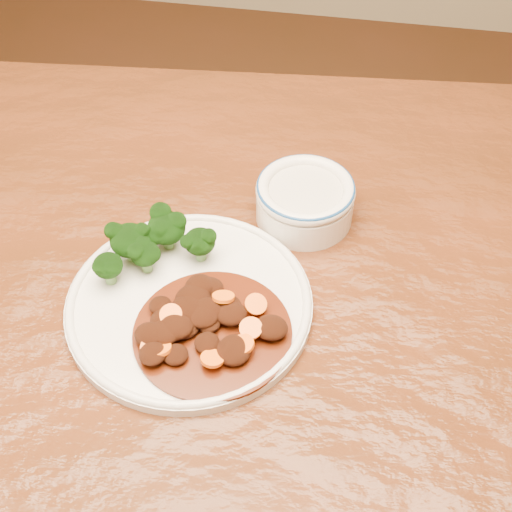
# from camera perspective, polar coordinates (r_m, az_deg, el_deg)

# --- Properties ---
(dining_table) EXTENTS (1.58, 1.04, 0.75)m
(dining_table) POSITION_cam_1_polar(r_m,az_deg,el_deg) (0.92, -3.53, -5.46)
(dining_table) COLOR #53240E
(dining_table) RESTS_ON ground
(dinner_plate) EXTENTS (0.28, 0.28, 0.02)m
(dinner_plate) POSITION_cam_1_polar(r_m,az_deg,el_deg) (0.83, -5.36, -3.78)
(dinner_plate) COLOR silver
(dinner_plate) RESTS_ON dining_table
(broccoli_florets) EXTENTS (0.13, 0.11, 0.05)m
(broccoli_florets) POSITION_cam_1_polar(r_m,az_deg,el_deg) (0.85, -8.40, 1.10)
(broccoli_florets) COLOR #6BA555
(broccoli_florets) RESTS_ON dinner_plate
(mince_stew) EXTENTS (0.18, 0.18, 0.03)m
(mince_stew) POSITION_cam_1_polar(r_m,az_deg,el_deg) (0.79, -4.39, -5.24)
(mince_stew) COLOR #4C1808
(mince_stew) RESTS_ON dinner_plate
(dip_bowl) EXTENTS (0.13, 0.13, 0.06)m
(dip_bowl) POSITION_cam_1_polar(r_m,az_deg,el_deg) (0.91, 3.94, 4.56)
(dip_bowl) COLOR silver
(dip_bowl) RESTS_ON dining_table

